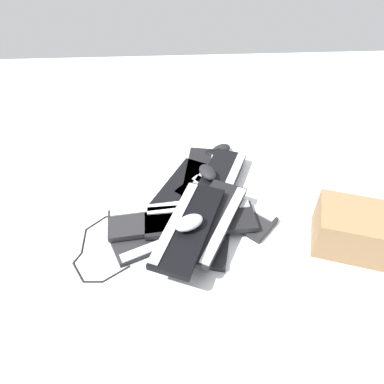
{
  "coord_description": "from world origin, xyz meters",
  "views": [
    {
      "loc": [
        -0.14,
        -1.15,
        1.05
      ],
      "look_at": [
        -0.08,
        -0.08,
        0.06
      ],
      "focal_mm": 32.0,
      "sensor_mm": 36.0,
      "label": 1
    }
  ],
  "objects_px": {
    "keyboard_5": "(164,218)",
    "keyboard_8": "(212,221)",
    "mouse_2": "(215,154)",
    "mouse_3": "(189,223)",
    "mouse_1": "(221,149)",
    "keyboard_2": "(180,191)",
    "keyboard_0": "(224,206)",
    "keyboard_4": "(211,223)",
    "cardboard_box": "(351,229)",
    "keyboard_7": "(219,180)",
    "keyboard_9": "(189,226)",
    "keyboard_3": "(168,232)",
    "keyboard_1": "(202,178)",
    "mouse_0": "(207,172)",
    "keyboard_6": "(200,219)"
  },
  "relations": [
    {
      "from": "keyboard_5",
      "to": "keyboard_8",
      "type": "distance_m",
      "value": 0.2
    },
    {
      "from": "mouse_2",
      "to": "mouse_3",
      "type": "bearing_deg",
      "value": -90.34
    },
    {
      "from": "mouse_1",
      "to": "keyboard_2",
      "type": "bearing_deg",
      "value": 20.47
    },
    {
      "from": "keyboard_0",
      "to": "keyboard_4",
      "type": "height_order",
      "value": "same"
    },
    {
      "from": "mouse_1",
      "to": "cardboard_box",
      "type": "bearing_deg",
      "value": 90.24
    },
    {
      "from": "keyboard_5",
      "to": "mouse_3",
      "type": "xyz_separation_m",
      "value": [
        0.1,
        -0.12,
        0.1
      ]
    },
    {
      "from": "mouse_2",
      "to": "keyboard_2",
      "type": "bearing_deg",
      "value": -109.97
    },
    {
      "from": "keyboard_4",
      "to": "keyboard_7",
      "type": "relative_size",
      "value": 1.0
    },
    {
      "from": "keyboard_2",
      "to": "keyboard_9",
      "type": "bearing_deg",
      "value": -85.07
    },
    {
      "from": "keyboard_2",
      "to": "keyboard_3",
      "type": "relative_size",
      "value": 0.99
    },
    {
      "from": "keyboard_8",
      "to": "mouse_2",
      "type": "relative_size",
      "value": 4.18
    },
    {
      "from": "keyboard_1",
      "to": "mouse_0",
      "type": "distance_m",
      "value": 0.08
    },
    {
      "from": "keyboard_9",
      "to": "cardboard_box",
      "type": "bearing_deg",
      "value": -3.3
    },
    {
      "from": "mouse_0",
      "to": "keyboard_8",
      "type": "bearing_deg",
      "value": 157.84
    },
    {
      "from": "keyboard_5",
      "to": "cardboard_box",
      "type": "relative_size",
      "value": 1.78
    },
    {
      "from": "mouse_0",
      "to": "mouse_1",
      "type": "relative_size",
      "value": 1.0
    },
    {
      "from": "keyboard_3",
      "to": "keyboard_6",
      "type": "bearing_deg",
      "value": 13.9
    },
    {
      "from": "keyboard_6",
      "to": "keyboard_5",
      "type": "bearing_deg",
      "value": 175.09
    },
    {
      "from": "keyboard_0",
      "to": "keyboard_7",
      "type": "xyz_separation_m",
      "value": [
        -0.01,
        0.13,
        0.03
      ]
    },
    {
      "from": "keyboard_2",
      "to": "mouse_3",
      "type": "relative_size",
      "value": 4.16
    },
    {
      "from": "keyboard_2",
      "to": "keyboard_6",
      "type": "relative_size",
      "value": 1.03
    },
    {
      "from": "keyboard_4",
      "to": "keyboard_6",
      "type": "xyz_separation_m",
      "value": [
        -0.05,
        -0.0,
        0.03
      ]
    },
    {
      "from": "keyboard_0",
      "to": "mouse_3",
      "type": "distance_m",
      "value": 0.29
    },
    {
      "from": "keyboard_7",
      "to": "mouse_1",
      "type": "relative_size",
      "value": 4.21
    },
    {
      "from": "keyboard_2",
      "to": "mouse_3",
      "type": "xyz_separation_m",
      "value": [
        0.03,
        -0.31,
        0.13
      ]
    },
    {
      "from": "keyboard_3",
      "to": "keyboard_7",
      "type": "distance_m",
      "value": 0.36
    },
    {
      "from": "keyboard_3",
      "to": "keyboard_8",
      "type": "xyz_separation_m",
      "value": [
        0.17,
        -0.0,
        0.06
      ]
    },
    {
      "from": "keyboard_6",
      "to": "mouse_3",
      "type": "relative_size",
      "value": 4.06
    },
    {
      "from": "keyboard_7",
      "to": "mouse_2",
      "type": "relative_size",
      "value": 4.21
    },
    {
      "from": "keyboard_2",
      "to": "mouse_1",
      "type": "xyz_separation_m",
      "value": [
        0.22,
        0.3,
        0.01
      ]
    },
    {
      "from": "keyboard_0",
      "to": "mouse_2",
      "type": "distance_m",
      "value": 0.36
    },
    {
      "from": "keyboard_0",
      "to": "keyboard_1",
      "type": "height_order",
      "value": "same"
    },
    {
      "from": "keyboard_4",
      "to": "mouse_0",
      "type": "relative_size",
      "value": 4.21
    },
    {
      "from": "keyboard_1",
      "to": "keyboard_3",
      "type": "relative_size",
      "value": 0.99
    },
    {
      "from": "keyboard_2",
      "to": "keyboard_6",
      "type": "distance_m",
      "value": 0.22
    },
    {
      "from": "keyboard_8",
      "to": "cardboard_box",
      "type": "relative_size",
      "value": 1.8
    },
    {
      "from": "keyboard_3",
      "to": "mouse_3",
      "type": "xyz_separation_m",
      "value": [
        0.08,
        -0.07,
        0.13
      ]
    },
    {
      "from": "keyboard_7",
      "to": "cardboard_box",
      "type": "relative_size",
      "value": 1.81
    },
    {
      "from": "keyboard_8",
      "to": "mouse_0",
      "type": "height_order",
      "value": "mouse_0"
    },
    {
      "from": "keyboard_3",
      "to": "keyboard_5",
      "type": "bearing_deg",
      "value": 106.35
    },
    {
      "from": "keyboard_5",
      "to": "keyboard_6",
      "type": "distance_m",
      "value": 0.15
    },
    {
      "from": "keyboard_6",
      "to": "mouse_2",
      "type": "relative_size",
      "value": 4.06
    },
    {
      "from": "keyboard_8",
      "to": "mouse_2",
      "type": "height_order",
      "value": "keyboard_8"
    },
    {
      "from": "keyboard_0",
      "to": "keyboard_3",
      "type": "distance_m",
      "value": 0.28
    },
    {
      "from": "keyboard_4",
      "to": "mouse_3",
      "type": "xyz_separation_m",
      "value": [
        -0.09,
        -0.11,
        0.13
      ]
    },
    {
      "from": "keyboard_2",
      "to": "keyboard_5",
      "type": "relative_size",
      "value": 1.01
    },
    {
      "from": "mouse_0",
      "to": "mouse_1",
      "type": "distance_m",
      "value": 0.28
    },
    {
      "from": "keyboard_3",
      "to": "keyboard_9",
      "type": "height_order",
      "value": "keyboard_9"
    },
    {
      "from": "keyboard_3",
      "to": "keyboard_9",
      "type": "bearing_deg",
      "value": -32.35
    },
    {
      "from": "mouse_2",
      "to": "keyboard_1",
      "type": "bearing_deg",
      "value": -100.0
    }
  ]
}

